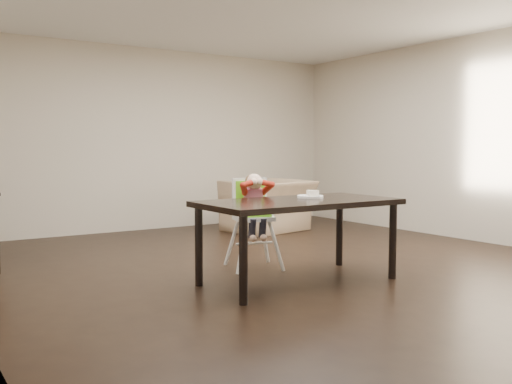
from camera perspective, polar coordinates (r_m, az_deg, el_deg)
The scene contains 6 objects.
ground at distance 5.83m, azimuth 4.41°, elevation -7.64°, with size 7.00×7.00×0.00m, color black.
room_walls at distance 5.74m, azimuth 4.52°, elevation 10.79°, with size 6.02×7.02×2.71m.
dining_table at distance 5.15m, azimuth 4.28°, elevation -1.67°, with size 1.80×0.90×0.75m.
high_chair at distance 5.77m, azimuth -0.30°, elevation -0.95°, with size 0.49×0.49×0.96m.
plate at distance 5.36m, azimuth 5.50°, elevation -0.33°, with size 0.33×0.33×0.07m.
armchair at distance 8.38m, azimuth 1.25°, elevation -0.50°, with size 1.15×0.75×1.00m, color tan.
Camera 1 is at (-3.49, -4.51, 1.21)m, focal length 40.00 mm.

